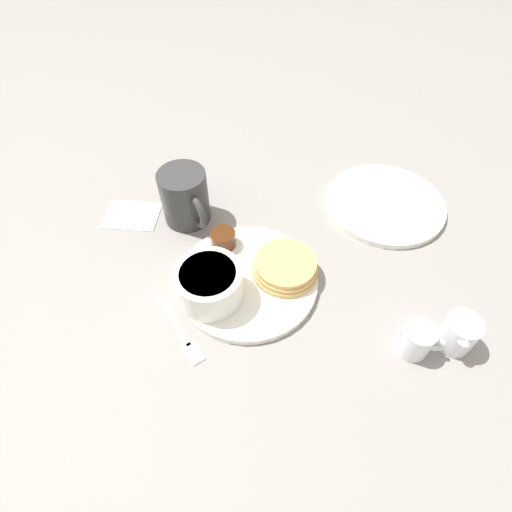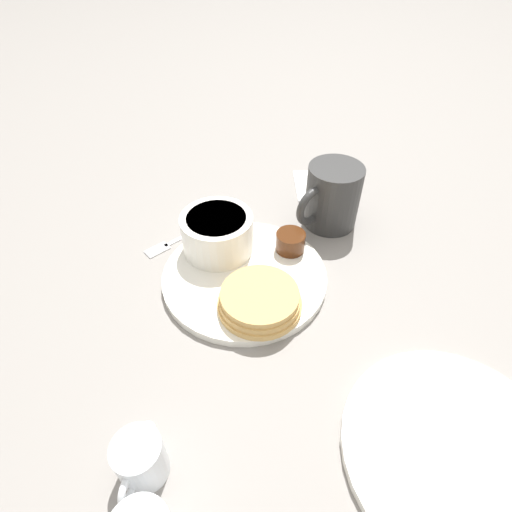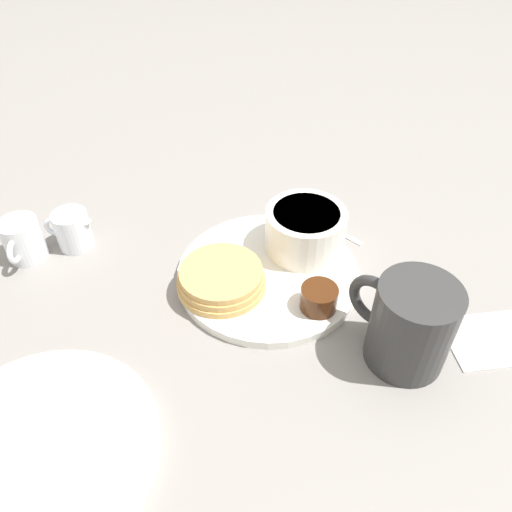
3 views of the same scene
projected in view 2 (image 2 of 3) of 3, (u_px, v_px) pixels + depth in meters
The scene contains 11 objects.
ground_plane at pixel (245, 279), 0.58m from camera, with size 4.00×4.00×0.00m, color gray.
plate at pixel (245, 276), 0.58m from camera, with size 0.24×0.24×0.01m.
pancake_stack at pixel (260, 300), 0.52m from camera, with size 0.11×0.11×0.03m.
bowl at pixel (217, 232), 0.59m from camera, with size 0.11×0.11×0.06m.
syrup_cup at pixel (290, 242), 0.60m from camera, with size 0.04×0.04×0.03m.
butter_ramekin at pixel (219, 231), 0.62m from camera, with size 0.04×0.04×0.04m.
coffee_mug at pixel (331, 197), 0.64m from camera, with size 0.10×0.11×0.10m.
creamer_pitcher_near at pixel (140, 460), 0.37m from camera, with size 0.07×0.05×0.06m.
fork at pixel (175, 240), 0.64m from camera, with size 0.09×0.12×0.00m.
napkin at pixel (316, 185), 0.76m from camera, with size 0.11×0.08×0.00m.
far_plate at pixel (458, 453), 0.40m from camera, with size 0.23×0.23×0.01m.
Camera 2 is at (-0.40, 0.01, 0.42)m, focal length 28.00 mm.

